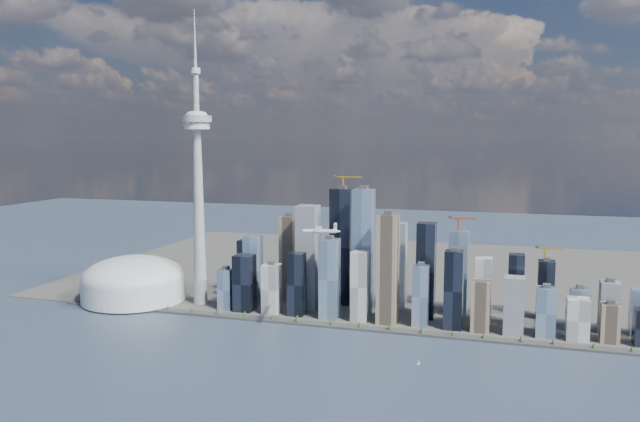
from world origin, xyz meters
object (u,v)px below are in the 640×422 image
(needle_tower, at_px, (198,183))
(airplane, at_px, (320,231))
(dome_stadium, at_px, (134,281))
(sailboat_west, at_px, (418,363))

(needle_tower, relative_size, airplane, 8.88)
(dome_stadium, relative_size, sailboat_west, 24.62)
(sailboat_west, bearing_deg, needle_tower, 155.14)
(dome_stadium, bearing_deg, needle_tower, 4.09)
(needle_tower, height_order, sailboat_west, needle_tower)
(airplane, height_order, sailboat_west, airplane)
(needle_tower, relative_size, dome_stadium, 2.75)
(sailboat_west, bearing_deg, dome_stadium, 161.27)
(needle_tower, distance_m, dome_stadium, 241.40)
(airplane, xyz_separation_m, sailboat_west, (162.02, -52.94, -175.45))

